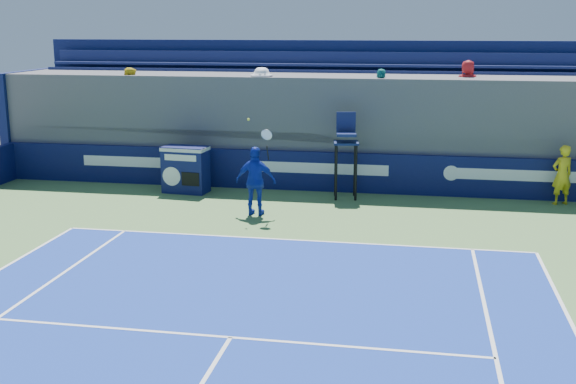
% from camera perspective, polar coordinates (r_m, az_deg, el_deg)
% --- Properties ---
extents(ball_person, '(0.72, 0.61, 1.68)m').
position_cam_1_polar(ball_person, '(21.37, 20.84, 1.27)').
color(ball_person, yellow).
rests_on(ball_person, apron).
extents(back_hoarding, '(20.40, 0.21, 1.20)m').
position_cam_1_polar(back_hoarding, '(21.69, 2.68, 1.61)').
color(back_hoarding, '#0B1142').
rests_on(back_hoarding, ground).
extents(match_clock, '(1.39, 0.85, 1.40)m').
position_cam_1_polar(match_clock, '(21.68, -8.09, 1.87)').
color(match_clock, '#0F144B').
rests_on(match_clock, ground).
extents(umpire_chair, '(0.79, 0.79, 2.48)m').
position_cam_1_polar(umpire_chair, '(20.70, 4.60, 3.64)').
color(umpire_chair, black).
rests_on(umpire_chair, ground).
extents(tennis_player, '(1.09, 0.50, 2.57)m').
position_cam_1_polar(tennis_player, '(18.84, -2.55, 0.87)').
color(tennis_player, '#142AA3').
rests_on(tennis_player, apron).
extents(stadium_seating, '(21.00, 4.05, 4.40)m').
position_cam_1_polar(stadium_seating, '(23.49, 3.36, 5.55)').
color(stadium_seating, '#4C4C50').
rests_on(stadium_seating, ground).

